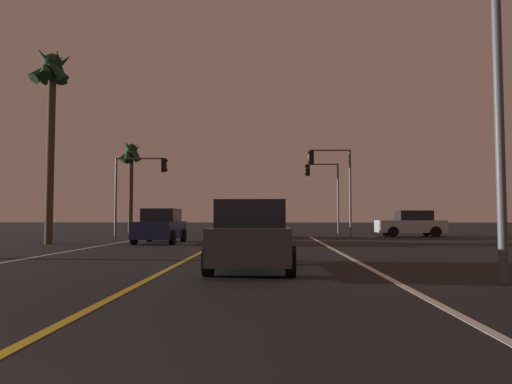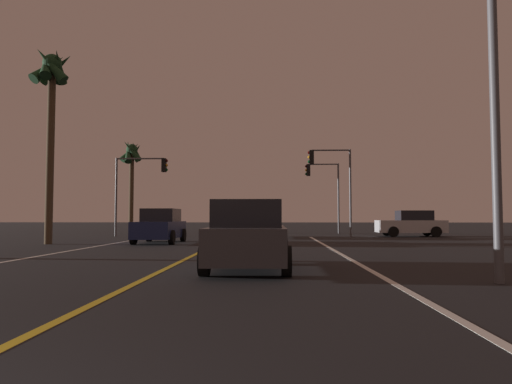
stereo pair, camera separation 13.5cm
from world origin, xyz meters
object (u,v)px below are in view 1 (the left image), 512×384
at_px(car_crossing_side, 411,224).
at_px(palm_tree_left_far, 131,159).
at_px(car_ahead_far, 264,224).
at_px(street_lamp_right_near, 476,31).
at_px(traffic_light_near_right, 330,172).
at_px(car_oncoming, 161,226).
at_px(car_lead_same_lane, 252,236).
at_px(traffic_light_near_left, 141,177).
at_px(traffic_light_far_right, 322,182).
at_px(palm_tree_left_mid, 52,86).

height_order(car_crossing_side, palm_tree_left_far, palm_tree_left_far).
relative_size(car_ahead_far, palm_tree_left_far, 0.57).
bearing_deg(street_lamp_right_near, car_crossing_side, -103.22).
distance_m(car_ahead_far, traffic_light_near_right, 5.74).
bearing_deg(car_oncoming, palm_tree_left_far, -157.13).
relative_size(car_ahead_far, car_lead_same_lane, 1.00).
relative_size(car_oncoming, street_lamp_right_near, 0.54).
bearing_deg(traffic_light_near_left, car_lead_same_lane, -66.55).
relative_size(car_crossing_side, palm_tree_left_far, 0.57).
distance_m(car_crossing_side, street_lamp_right_near, 22.40).
relative_size(car_ahead_far, car_crossing_side, 1.00).
xyz_separation_m(traffic_light_near_left, traffic_light_far_right, (12.53, 5.50, 0.09)).
xyz_separation_m(traffic_light_far_right, palm_tree_left_far, (-15.14, 0.67, 1.94)).
distance_m(car_ahead_far, car_crossing_side, 9.94).
distance_m(traffic_light_near_left, traffic_light_far_right, 13.68).
distance_m(traffic_light_near_left, street_lamp_right_near, 24.43).
distance_m(traffic_light_near_left, palm_tree_left_mid, 9.53).
bearing_deg(traffic_light_near_left, traffic_light_far_right, 23.70).
bearing_deg(palm_tree_left_far, car_crossing_side, -15.24).
relative_size(car_lead_same_lane, traffic_light_near_right, 0.76).
bearing_deg(traffic_light_near_right, car_lead_same_lane, 76.92).
height_order(traffic_light_near_right, street_lamp_right_near, street_lamp_right_near).
xyz_separation_m(car_oncoming, car_ahead_far, (5.03, 5.65, 0.00)).
height_order(car_lead_same_lane, street_lamp_right_near, street_lamp_right_near).
relative_size(car_oncoming, car_ahead_far, 1.00).
xyz_separation_m(traffic_light_far_right, street_lamp_right_near, (0.24, -26.30, 1.09)).
height_order(car_oncoming, palm_tree_left_mid, palm_tree_left_mid).
relative_size(car_ahead_far, street_lamp_right_near, 0.54).
distance_m(street_lamp_right_near, palm_tree_left_mid, 19.32).
height_order(traffic_light_far_right, palm_tree_left_mid, palm_tree_left_mid).
bearing_deg(traffic_light_far_right, car_lead_same_lane, 79.66).
height_order(car_oncoming, traffic_light_far_right, traffic_light_far_right).
relative_size(car_crossing_side, street_lamp_right_near, 0.54).
xyz_separation_m(car_lead_same_lane, traffic_light_near_left, (-8.11, 18.70, 3.07)).
bearing_deg(car_lead_same_lane, traffic_light_near_right, -13.08).
xyz_separation_m(car_crossing_side, street_lamp_right_near, (-5.03, -21.41, 4.25)).
distance_m(car_ahead_far, palm_tree_left_mid, 13.95).
bearing_deg(traffic_light_near_left, car_crossing_side, 1.96).
height_order(car_crossing_side, traffic_light_near_right, traffic_light_near_right).
height_order(car_crossing_side, car_lead_same_lane, same).
bearing_deg(street_lamp_right_near, car_ahead_far, -76.35).
distance_m(traffic_light_near_right, palm_tree_left_far, 16.37).
bearing_deg(palm_tree_left_mid, car_ahead_far, 34.09).
distance_m(car_ahead_far, street_lamp_right_near, 20.09).
xyz_separation_m(car_oncoming, car_lead_same_lane, (5.01, -11.34, 0.00)).
bearing_deg(palm_tree_left_far, traffic_light_near_right, -22.27).
bearing_deg(car_lead_same_lane, palm_tree_left_mid, 44.82).
distance_m(car_crossing_side, palm_tree_left_mid, 22.82).
bearing_deg(street_lamp_right_near, palm_tree_left_mid, -39.70).
bearing_deg(traffic_light_near_left, traffic_light_near_right, 0.00).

